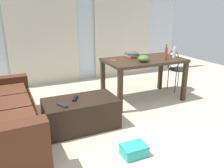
# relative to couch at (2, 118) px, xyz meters

# --- Properties ---
(ground_plane) EXTENTS (8.54, 8.54, 0.00)m
(ground_plane) POSITION_rel_couch_xyz_m (1.89, 0.06, -0.29)
(ground_plane) COLOR beige
(wall_back) EXTENTS (5.09, 0.10, 2.40)m
(wall_back) POSITION_rel_couch_xyz_m (1.89, 2.24, 0.91)
(wall_back) COLOR silver
(wall_back) RESTS_ON ground
(curtains) EXTENTS (3.48, 0.03, 2.02)m
(curtains) POSITION_rel_couch_xyz_m (1.89, 2.15, 0.72)
(curtains) COLOR beige
(curtains) RESTS_ON ground
(couch) EXTENTS (0.87, 2.00, 0.70)m
(couch) POSITION_rel_couch_xyz_m (0.00, 0.00, 0.00)
(couch) COLOR #4C2819
(couch) RESTS_ON ground
(coffee_table) EXTENTS (1.03, 0.57, 0.43)m
(coffee_table) POSITION_rel_couch_xyz_m (1.02, -0.13, -0.08)
(coffee_table) COLOR black
(coffee_table) RESTS_ON ground
(craft_table) EXTENTS (1.43, 0.84, 0.78)m
(craft_table) POSITION_rel_couch_xyz_m (2.41, 0.43, 0.39)
(craft_table) COLOR #382619
(craft_table) RESTS_ON ground
(wire_chair) EXTENTS (0.38, 0.39, 0.85)m
(wire_chair) POSITION_rel_couch_xyz_m (3.29, 0.59, 0.24)
(wire_chair) COLOR black
(wire_chair) RESTS_ON ground
(bottle_near) EXTENTS (0.06, 0.06, 0.27)m
(bottle_near) POSITION_rel_couch_xyz_m (2.73, 0.22, 0.61)
(bottle_near) COLOR #99332D
(bottle_near) RESTS_ON craft_table
(bottle_far) EXTENTS (0.06, 0.06, 0.22)m
(bottle_far) POSITION_rel_couch_xyz_m (2.97, 0.29, 0.59)
(bottle_far) COLOR beige
(bottle_far) RESTS_ON craft_table
(bowl) EXTENTS (0.20, 0.20, 0.12)m
(bowl) POSITION_rel_couch_xyz_m (2.27, 0.22, 0.55)
(bowl) COLOR #477033
(bowl) RESTS_ON craft_table
(book_stack) EXTENTS (0.26, 0.28, 0.09)m
(book_stack) POSITION_rel_couch_xyz_m (2.28, 0.66, 0.54)
(book_stack) COLOR red
(book_stack) RESTS_ON craft_table
(scissors) EXTENTS (0.08, 0.11, 0.00)m
(scissors) POSITION_rel_couch_xyz_m (1.84, 0.58, 0.49)
(scissors) COLOR #9EA0A5
(scissors) RESTS_ON craft_table
(tv_remote_primary) EXTENTS (0.12, 0.18, 0.03)m
(tv_remote_primary) POSITION_rel_couch_xyz_m (0.96, -0.09, 0.15)
(tv_remote_primary) COLOR black
(tv_remote_primary) RESTS_ON coffee_table
(tv_remote_secondary) EXTENTS (0.12, 0.18, 0.02)m
(tv_remote_secondary) POSITION_rel_couch_xyz_m (0.74, -0.25, 0.15)
(tv_remote_secondary) COLOR #232326
(tv_remote_secondary) RESTS_ON coffee_table
(shoebox) EXTENTS (0.29, 0.22, 0.13)m
(shoebox) POSITION_rel_couch_xyz_m (1.38, -1.04, -0.22)
(shoebox) COLOR #33B2AD
(shoebox) RESTS_ON ground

